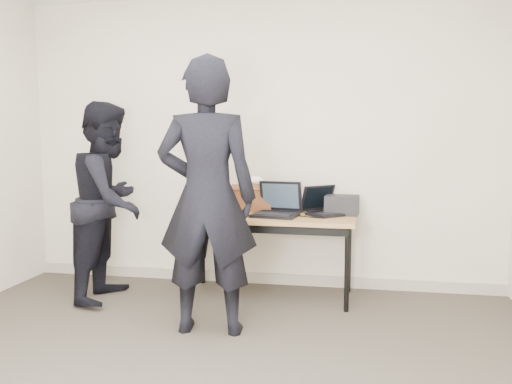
% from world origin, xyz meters
% --- Properties ---
extents(room, '(4.60, 4.60, 2.80)m').
position_xyz_m(room, '(0.00, 0.00, 1.35)').
color(room, '#3D372E').
rests_on(room, ground).
extents(desk, '(1.52, 0.70, 0.72)m').
position_xyz_m(desk, '(0.16, 1.85, 0.66)').
color(desk, olive).
rests_on(desk, ground).
extents(laptop_beige, '(0.30, 0.30, 0.22)m').
position_xyz_m(laptop_beige, '(-0.34, 1.81, 0.76)').
color(laptop_beige, beige).
rests_on(laptop_beige, desk).
extents(laptop_center, '(0.43, 0.42, 0.29)m').
position_xyz_m(laptop_center, '(0.24, 1.86, 0.79)').
color(laptop_center, black).
rests_on(laptop_center, desk).
extents(laptop_right, '(0.48, 0.47, 0.25)m').
position_xyz_m(laptop_right, '(0.64, 2.00, 0.78)').
color(laptop_right, black).
rests_on(laptop_right, desk).
extents(leather_satchel, '(0.36, 0.18, 0.25)m').
position_xyz_m(leather_satchel, '(-0.02, 2.08, 0.85)').
color(leather_satchel, '#5D3118').
rests_on(leather_satchel, desk).
extents(tissue, '(0.13, 0.10, 0.08)m').
position_xyz_m(tissue, '(0.01, 2.08, 1.00)').
color(tissue, white).
rests_on(tissue, leather_satchel).
extents(equipment_box, '(0.31, 0.27, 0.17)m').
position_xyz_m(equipment_box, '(0.79, 2.04, 0.80)').
color(equipment_box, black).
rests_on(equipment_box, desk).
extents(power_brick, '(0.09, 0.06, 0.03)m').
position_xyz_m(power_brick, '(-0.06, 1.68, 0.74)').
color(power_brick, black).
rests_on(power_brick, desk).
extents(cables, '(1.16, 0.43, 0.01)m').
position_xyz_m(cables, '(0.21, 1.85, 0.72)').
color(cables, silver).
rests_on(cables, desk).
extents(person_typist, '(0.75, 0.54, 1.94)m').
position_xyz_m(person_typist, '(-0.14, 0.99, 0.97)').
color(person_typist, black).
rests_on(person_typist, ground).
extents(person_observer, '(0.67, 0.84, 1.69)m').
position_xyz_m(person_observer, '(-1.18, 1.59, 0.85)').
color(person_observer, black).
rests_on(person_observer, ground).
extents(baseboard, '(4.50, 0.03, 0.10)m').
position_xyz_m(baseboard, '(0.00, 2.23, 0.05)').
color(baseboard, '#A29786').
rests_on(baseboard, ground).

